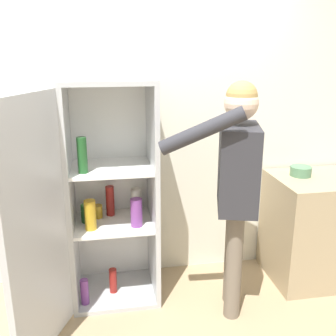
{
  "coord_description": "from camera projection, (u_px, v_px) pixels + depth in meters",
  "views": [
    {
      "loc": [
        -0.23,
        -2.14,
        1.88
      ],
      "look_at": [
        0.26,
        0.65,
        1.03
      ],
      "focal_mm": 42.0,
      "sensor_mm": 36.0,
      "label": 1
    }
  ],
  "objects": [
    {
      "name": "refrigerator",
      "position": [
        97.0,
        200.0,
        2.84
      ],
      "size": [
        0.94,
        1.15,
        1.7
      ],
      "color": "#B7BABC",
      "rests_on": "ground_plane"
    },
    {
      "name": "counter",
      "position": [
        319.0,
        228.0,
        3.3
      ],
      "size": [
        0.8,
        0.63,
        0.89
      ],
      "color": "tan",
      "rests_on": "ground_plane"
    },
    {
      "name": "person",
      "position": [
        236.0,
        173.0,
        2.69
      ],
      "size": [
        0.76,
        0.59,
        1.7
      ],
      "color": "#726656",
      "rests_on": "ground_plane"
    },
    {
      "name": "bowl",
      "position": [
        301.0,
        171.0,
        3.21
      ],
      "size": [
        0.17,
        0.17,
        0.08
      ],
      "color": "#517F5B",
      "rests_on": "counter"
    },
    {
      "name": "wall_back",
      "position": [
        130.0,
        129.0,
        3.16
      ],
      "size": [
        7.0,
        0.06,
        2.55
      ],
      "color": "silver",
      "rests_on": "ground_plane"
    }
  ]
}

